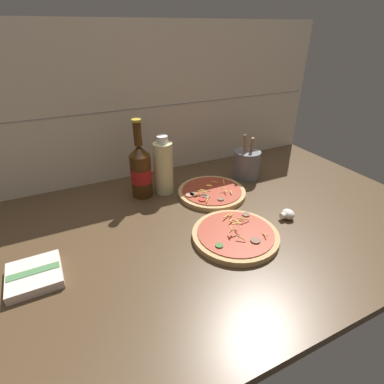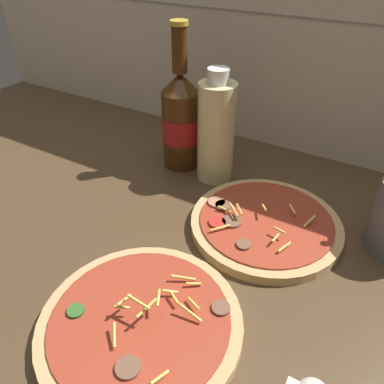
% 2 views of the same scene
% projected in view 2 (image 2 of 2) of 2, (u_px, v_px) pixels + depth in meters
% --- Properties ---
extents(counter_slab, '(1.60, 0.90, 0.03)m').
position_uv_depth(counter_slab, '(136.00, 263.00, 0.58)').
color(counter_slab, '#4C3823').
rests_on(counter_slab, ground).
extents(tile_backsplash, '(1.60, 0.01, 0.60)m').
position_uv_depth(tile_backsplash, '(263.00, 13.00, 0.73)').
color(tile_backsplash, beige).
rests_on(tile_backsplash, ground).
extents(pizza_near, '(0.26, 0.26, 0.06)m').
position_uv_depth(pizza_near, '(141.00, 323.00, 0.47)').
color(pizza_near, tan).
rests_on(pizza_near, counter_slab).
extents(pizza_far, '(0.25, 0.25, 0.04)m').
position_uv_depth(pizza_far, '(265.00, 224.00, 0.62)').
color(pizza_far, tan).
rests_on(pizza_far, counter_slab).
extents(beer_bottle, '(0.08, 0.08, 0.28)m').
position_uv_depth(beer_bottle, '(181.00, 119.00, 0.74)').
color(beer_bottle, '#47280F').
rests_on(beer_bottle, counter_slab).
extents(oil_bottle, '(0.07, 0.07, 0.22)m').
position_uv_depth(oil_bottle, '(215.00, 131.00, 0.70)').
color(oil_bottle, beige).
rests_on(oil_bottle, counter_slab).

